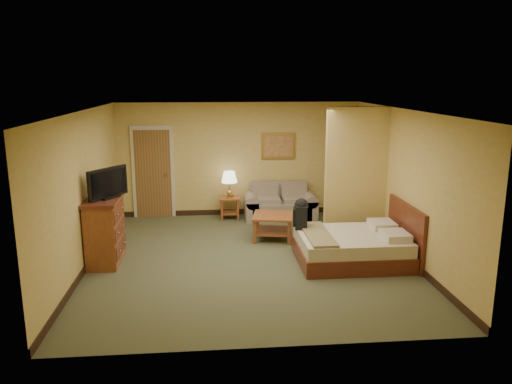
{
  "coord_description": "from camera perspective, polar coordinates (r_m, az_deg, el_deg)",
  "views": [
    {
      "loc": [
        -0.65,
        -8.32,
        3.12
      ],
      "look_at": [
        0.18,
        0.6,
        1.07
      ],
      "focal_mm": 35.0,
      "sensor_mm": 36.0,
      "label": 1
    }
  ],
  "objects": [
    {
      "name": "floor",
      "position": [
        8.91,
        -0.79,
        -7.63
      ],
      "size": [
        6.0,
        6.0,
        0.0
      ],
      "primitive_type": "plane",
      "color": "#4D4F33",
      "rests_on": "ground"
    },
    {
      "name": "backpack",
      "position": [
        8.93,
        5.19,
        -2.35
      ],
      "size": [
        0.26,
        0.34,
        0.55
      ],
      "rotation": [
        0.0,
        0.0,
        -0.16
      ],
      "color": "black",
      "rests_on": "bed"
    },
    {
      "name": "side_table",
      "position": [
        11.33,
        -3.04,
        -1.43
      ],
      "size": [
        0.45,
        0.45,
        0.5
      ],
      "color": "brown",
      "rests_on": "floor"
    },
    {
      "name": "bed",
      "position": [
        8.86,
        11.28,
        -6.1
      ],
      "size": [
        1.91,
        1.57,
        1.01
      ],
      "color": "#552013",
      "rests_on": "floor"
    },
    {
      "name": "partition",
      "position": [
        9.83,
        11.36,
        1.94
      ],
      "size": [
        1.2,
        0.15,
        2.6
      ],
      "primitive_type": "cube",
      "color": "#D5B45B",
      "rests_on": "floor"
    },
    {
      "name": "door",
      "position": [
        11.55,
        -11.68,
        2.18
      ],
      "size": [
        0.94,
        0.16,
        2.1
      ],
      "color": "beige",
      "rests_on": "floor"
    },
    {
      "name": "dresser",
      "position": [
        8.95,
        -16.87,
        -4.2
      ],
      "size": [
        0.56,
        1.07,
        1.14
      ],
      "color": "brown",
      "rests_on": "floor"
    },
    {
      "name": "back_wall",
      "position": [
        11.48,
        -1.99,
        3.74
      ],
      "size": [
        5.5,
        0.02,
        2.6
      ],
      "primitive_type": "cube",
      "color": "#D5B45B",
      "rests_on": "floor"
    },
    {
      "name": "left_wall",
      "position": [
        8.77,
        -19.03,
        0.19
      ],
      "size": [
        0.02,
        6.0,
        2.6
      ],
      "primitive_type": "cube",
      "color": "#D5B45B",
      "rests_on": "floor"
    },
    {
      "name": "coffee_table",
      "position": [
        9.87,
        1.94,
        -3.41
      ],
      "size": [
        0.9,
        0.9,
        0.5
      ],
      "rotation": [
        0.0,
        0.0,
        -0.19
      ],
      "color": "brown",
      "rests_on": "floor"
    },
    {
      "name": "baseboard",
      "position": [
        11.73,
        -1.94,
        -2.26
      ],
      "size": [
        5.5,
        0.02,
        0.12
      ],
      "primitive_type": "cube",
      "color": "black",
      "rests_on": "floor"
    },
    {
      "name": "wall_picture",
      "position": [
        11.5,
        2.58,
        5.26
      ],
      "size": [
        0.79,
        0.04,
        0.61
      ],
      "color": "#B78E3F",
      "rests_on": "back_wall"
    },
    {
      "name": "ceiling",
      "position": [
        8.36,
        -0.84,
        9.31
      ],
      "size": [
        6.0,
        6.0,
        0.0
      ],
      "primitive_type": "plane",
      "rotation": [
        3.14,
        0.0,
        0.0
      ],
      "color": "white",
      "rests_on": "back_wall"
    },
    {
      "name": "tv",
      "position": [
        8.74,
        -16.57,
        0.89
      ],
      "size": [
        0.53,
        0.73,
        0.52
      ],
      "rotation": [
        0.0,
        0.0,
        -0.6
      ],
      "color": "black",
      "rests_on": "dresser"
    },
    {
      "name": "loveseat",
      "position": [
        11.36,
        2.79,
        -1.7
      ],
      "size": [
        1.61,
        0.75,
        0.81
      ],
      "color": "gray",
      "rests_on": "floor"
    },
    {
      "name": "right_wall",
      "position": [
        9.17,
        16.59,
        0.88
      ],
      "size": [
        0.02,
        6.0,
        2.6
      ],
      "primitive_type": "cube",
      "color": "#D5B45B",
      "rests_on": "floor"
    },
    {
      "name": "table_lamp",
      "position": [
        11.19,
        -3.08,
        1.64
      ],
      "size": [
        0.36,
        0.36,
        0.59
      ],
      "color": "#B58942",
      "rests_on": "side_table"
    }
  ]
}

